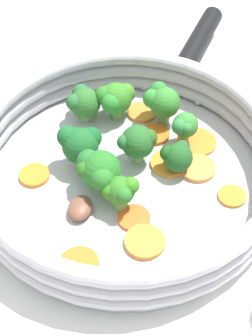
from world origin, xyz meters
name	(u,v)px	position (x,y,z in m)	size (l,w,h in m)	color
ground_plane	(126,185)	(0.00, 0.00, 0.00)	(4.00, 4.00, 0.00)	silver
skillet	(126,181)	(0.00, 0.00, 0.01)	(0.31, 0.31, 0.01)	#B2B5B7
skillet_rim_wall	(126,160)	(0.00, 0.00, 0.04)	(0.33, 0.33, 0.05)	#B4B2BB
skillet_handle	(195,47)	(0.24, 0.02, 0.03)	(0.03, 0.03, 0.17)	black
skillet_rivet_left	(198,102)	(0.15, -0.02, 0.02)	(0.01, 0.01, 0.01)	#B5B7BC
skillet_rivet_right	(144,87)	(0.14, 0.05, 0.02)	(0.01, 0.01, 0.01)	#B4B6B3
carrot_slice_0	(232,196)	(0.03, -0.11, 0.02)	(0.03, 0.03, 0.00)	orange
carrot_slice_1	(142,112)	(0.10, 0.03, 0.02)	(0.03, 0.03, 0.00)	orange
carrot_slice_2	(197,168)	(0.05, -0.07, 0.02)	(0.04, 0.04, 0.01)	#F29141
carrot_slice_3	(34,175)	(-0.05, 0.09, 0.02)	(0.03, 0.03, 0.00)	orange
carrot_slice_4	(169,163)	(0.04, -0.03, 0.02)	(0.04, 0.04, 0.00)	orange
carrot_slice_5	(145,242)	(-0.07, -0.06, 0.02)	(0.04, 0.04, 0.01)	orange
carrot_slice_6	(196,142)	(0.08, -0.05, 0.02)	(0.05, 0.05, 0.00)	orange
carrot_slice_7	(156,134)	(0.07, 0.00, 0.02)	(0.03, 0.03, 0.00)	orange
carrot_slice_8	(79,264)	(-0.12, -0.01, 0.02)	(0.04, 0.04, 0.00)	orange
carrot_slice_9	(134,218)	(-0.05, -0.03, 0.02)	(0.03, 0.03, 0.00)	orange
broccoli_floret_0	(177,156)	(0.03, -0.04, 0.04)	(0.04, 0.04, 0.04)	#719B60
broccoli_floret_1	(83,102)	(0.06, 0.09, 0.04)	(0.04, 0.04, 0.04)	#86AC6D
broccoli_floret_2	(121,191)	(-0.04, -0.01, 0.04)	(0.03, 0.04, 0.04)	#65924C
broccoli_floret_3	(184,126)	(0.07, -0.04, 0.04)	(0.03, 0.03, 0.04)	#6F894E
broccoli_floret_4	(98,171)	(-0.03, 0.02, 0.05)	(0.05, 0.05, 0.05)	#7DA96B
broccoli_floret_5	(161,100)	(0.10, 0.01, 0.05)	(0.04, 0.04, 0.05)	#69884B
broccoli_floret_6	(80,144)	(-0.01, 0.05, 0.05)	(0.04, 0.05, 0.05)	#88B769
broccoli_floret_7	(137,141)	(0.03, 0.00, 0.04)	(0.04, 0.04, 0.05)	#7DAD6A
broccoli_floret_8	(115,99)	(0.08, 0.06, 0.04)	(0.05, 0.04, 0.05)	#7EA253
mushroom_piece_0	(80,208)	(-0.06, 0.02, 0.02)	(0.03, 0.02, 0.01)	brown
mushroom_piece_1	(76,149)	(0.01, 0.07, 0.02)	(0.03, 0.02, 0.01)	brown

